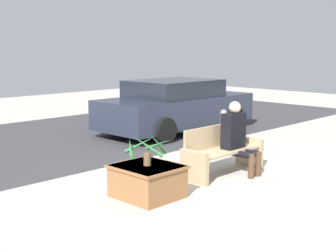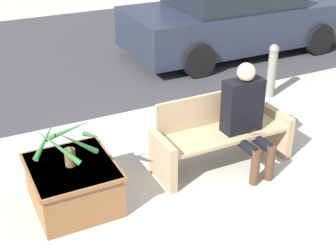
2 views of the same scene
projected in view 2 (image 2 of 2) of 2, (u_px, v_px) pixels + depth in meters
name	position (u px, v px, depth m)	size (l,w,h in m)	color
ground_plane	(238.00, 187.00, 5.18)	(30.00, 30.00, 0.00)	#ADA89E
road_surface	(88.00, 50.00, 9.40)	(20.00, 6.00, 0.01)	#38383A
bench	(220.00, 134.00, 5.46)	(1.65, 0.56, 0.83)	tan
person_seated	(246.00, 113.00, 5.27)	(0.45, 0.62, 1.27)	black
planter_box	(73.00, 183.00, 4.79)	(0.85, 0.94, 0.48)	brown
potted_plant	(68.00, 143.00, 4.58)	(0.68, 0.69, 0.54)	brown
parked_car	(235.00, 17.00, 9.02)	(4.32, 1.98, 1.36)	#232838
bollard_post	(272.00, 69.00, 7.17)	(0.15, 0.15, 0.85)	slate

